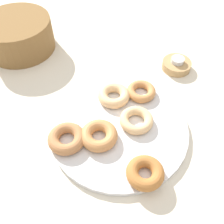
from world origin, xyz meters
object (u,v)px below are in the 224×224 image
(donut_2, at_px, (141,91))
(tealight, at_px, (178,60))
(donut_1, at_px, (145,173))
(donut_5, at_px, (114,95))
(donut_plate, at_px, (119,128))
(donut_0, at_px, (99,136))
(donut_3, at_px, (136,120))
(candle_holder, at_px, (176,65))
(basket, at_px, (18,35))
(donut_4, at_px, (67,138))

(donut_2, distance_m, tealight, 0.18)
(donut_1, relative_size, donut_5, 0.97)
(donut_plate, relative_size, tealight, 8.80)
(donut_plate, xyz_separation_m, donut_0, (-0.06, -0.00, 0.02))
(donut_1, xyz_separation_m, donut_3, (0.08, 0.12, -0.00))
(donut_1, bearing_deg, tealight, 33.83)
(donut_plate, height_order, candle_holder, candle_holder)
(donut_2, distance_m, basket, 0.46)
(donut_plate, height_order, donut_4, donut_4)
(donut_0, xyz_separation_m, donut_1, (0.03, -0.14, -0.00))
(donut_1, bearing_deg, basket, 91.73)
(tealight, height_order, basket, basket)
(donut_0, relative_size, candle_holder, 1.02)
(donut_plate, height_order, donut_1, donut_1)
(candle_holder, xyz_separation_m, tealight, (0.00, 0.00, 0.02))
(donut_0, xyz_separation_m, donut_5, (0.11, 0.09, -0.00))
(candle_holder, bearing_deg, donut_4, -174.65)
(donut_1, relative_size, tealight, 2.12)
(basket, bearing_deg, donut_3, -78.67)
(donut_plate, xyz_separation_m, donut_4, (-0.13, 0.04, 0.02))
(donut_0, relative_size, basket, 0.41)
(donut_1, xyz_separation_m, donut_4, (-0.09, 0.18, -0.00))
(donut_5, relative_size, tealight, 2.19)
(donut_2, distance_m, donut_3, 0.10)
(donut_3, bearing_deg, donut_5, 87.40)
(donut_1, relative_size, donut_4, 0.93)
(donut_4, bearing_deg, donut_plate, -17.35)
(donut_0, distance_m, donut_1, 0.14)
(donut_0, relative_size, donut_4, 1.00)
(donut_0, distance_m, donut_3, 0.11)
(donut_plate, relative_size, donut_0, 3.87)
(donut_3, xyz_separation_m, tealight, (0.25, 0.10, 0.01))
(donut_plate, relative_size, donut_5, 4.02)
(tealight, bearing_deg, donut_5, 179.00)
(candle_holder, bearing_deg, donut_1, -146.17)
(donut_0, distance_m, donut_4, 0.08)
(basket, bearing_deg, candle_holder, -48.37)
(donut_2, height_order, tealight, tealight)
(donut_4, relative_size, donut_5, 1.04)
(donut_1, bearing_deg, donut_3, 57.17)
(donut_1, bearing_deg, candle_holder, 33.83)
(donut_3, bearing_deg, tealight, 21.32)
(tealight, bearing_deg, donut_3, -158.68)
(donut_4, bearing_deg, candle_holder, 5.35)
(donut_plate, height_order, donut_3, donut_3)
(donut_plate, height_order, donut_2, donut_2)
(donut_5, bearing_deg, basket, 104.84)
(donut_0, bearing_deg, donut_plate, 1.87)
(donut_5, height_order, basket, basket)
(donut_4, height_order, basket, basket)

